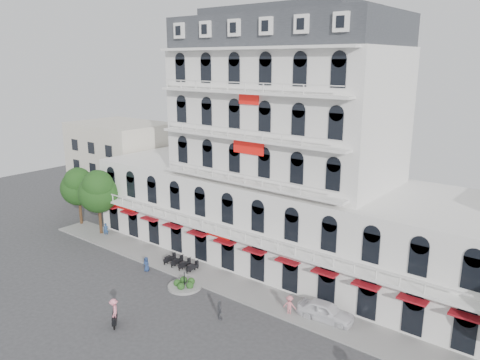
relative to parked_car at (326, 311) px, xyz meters
name	(u,v)px	position (x,y,z in m)	size (l,w,h in m)	color
ground	(158,326)	(-10.14, -9.21, -0.80)	(120.00, 120.00, 0.00)	#38383A
sidewalk	(229,284)	(-10.14, -0.21, -0.72)	(53.00, 4.00, 0.16)	gray
main_building	(284,167)	(-10.14, 8.79, 9.16)	(45.00, 15.00, 25.80)	silver
flank_building_west	(122,163)	(-40.14, 10.79, 5.20)	(14.00, 10.00, 12.00)	beige
traffic_island	(185,285)	(-13.14, -3.21, -0.54)	(3.20, 3.20, 1.60)	gray
parked_scooter_row	(181,268)	(-16.49, -0.41, -0.80)	(4.40, 1.80, 1.10)	black
tree_west_outer	(78,185)	(-36.09, 0.77, 4.55)	(4.50, 4.48, 7.76)	#382314
tree_west_inner	(98,190)	(-31.09, 0.27, 4.88)	(4.76, 4.76, 8.25)	#382314
parked_car	(326,311)	(0.00, 0.00, 0.00)	(1.89, 4.70, 1.60)	white
rider_center	(114,311)	(-12.89, -11.36, 0.46)	(1.38, 1.34, 2.36)	black
pedestrian_left	(146,264)	(-18.73, -3.08, -0.05)	(0.73, 0.48, 1.50)	navy
pedestrian_mid	(220,310)	(-6.89, -5.36, 0.05)	(0.99, 0.41, 1.70)	#53555A
pedestrian_right	(290,305)	(-2.76, -1.18, 0.08)	(1.14, 0.66, 1.76)	#D47079
pedestrian_far	(106,230)	(-30.14, 0.29, 0.02)	(0.60, 0.39, 1.63)	navy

